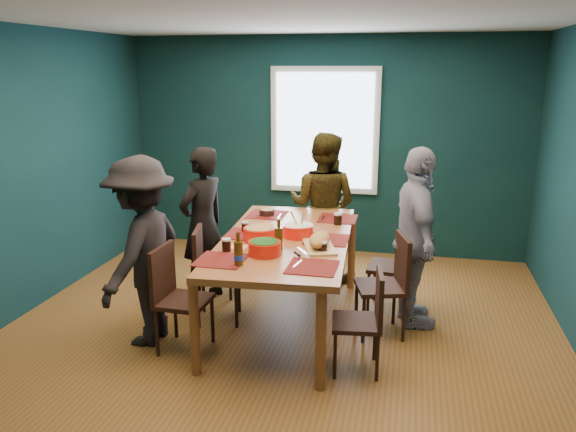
% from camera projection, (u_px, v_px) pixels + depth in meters
% --- Properties ---
extents(room, '(5.01, 5.01, 2.71)m').
position_uv_depth(room, '(285.00, 178.00, 4.91)').
color(room, '#98582C').
rests_on(room, ground).
extents(dining_table, '(1.24, 2.28, 0.84)m').
position_uv_depth(dining_table, '(286.00, 246.00, 5.03)').
color(dining_table, brown).
rests_on(dining_table, floor).
extents(chair_left_far, '(0.39, 0.39, 0.87)m').
position_uv_depth(chair_left_far, '(212.00, 247.00, 5.83)').
color(chair_left_far, black).
rests_on(chair_left_far, floor).
extents(chair_left_mid, '(0.48, 0.48, 0.89)m').
position_uv_depth(chair_left_mid, '(209.00, 268.00, 5.18)').
color(chair_left_mid, black).
rests_on(chair_left_mid, floor).
extents(chair_left_near, '(0.42, 0.42, 0.90)m').
position_uv_depth(chair_left_near, '(174.00, 290.00, 4.65)').
color(chair_left_near, black).
rests_on(chair_left_near, floor).
extents(chair_right_far, '(0.44, 0.44, 0.90)m').
position_uv_depth(chair_right_far, '(400.00, 259.00, 5.39)').
color(chair_right_far, black).
rests_on(chair_right_far, floor).
extents(chair_right_mid, '(0.51, 0.51, 0.91)m').
position_uv_depth(chair_right_mid, '(391.00, 278.00, 4.92)').
color(chair_right_mid, black).
rests_on(chair_right_mid, floor).
extents(chair_right_near, '(0.42, 0.42, 0.82)m').
position_uv_depth(chair_right_near, '(367.00, 313.00, 4.31)').
color(chair_right_near, black).
rests_on(chair_right_near, floor).
extents(person_far_left, '(0.58, 0.68, 1.57)m').
position_uv_depth(person_far_left, '(203.00, 225.00, 5.62)').
color(person_far_left, black).
rests_on(person_far_left, floor).
extents(person_back, '(0.90, 0.76, 1.64)m').
position_uv_depth(person_back, '(323.00, 206.00, 6.23)').
color(person_back, black).
rests_on(person_back, floor).
extents(person_right, '(0.63, 1.04, 1.65)m').
position_uv_depth(person_right, '(416.00, 239.00, 5.03)').
color(person_right, white).
rests_on(person_right, floor).
extents(person_near_left, '(0.68, 1.09, 1.62)m').
position_uv_depth(person_near_left, '(143.00, 252.00, 4.72)').
color(person_near_left, black).
rests_on(person_near_left, floor).
extents(bowl_salad, '(0.29, 0.29, 0.12)m').
position_uv_depth(bowl_salad, '(260.00, 233.00, 4.91)').
color(bowl_salad, red).
rests_on(bowl_salad, dining_table).
extents(bowl_dumpling, '(0.27, 0.27, 0.25)m').
position_uv_depth(bowl_dumpling, '(298.00, 230.00, 5.02)').
color(bowl_dumpling, red).
rests_on(bowl_dumpling, dining_table).
extents(bowl_herbs, '(0.27, 0.27, 0.12)m').
position_uv_depth(bowl_herbs, '(265.00, 247.00, 4.53)').
color(bowl_herbs, red).
rests_on(bowl_herbs, dining_table).
extents(cutting_board, '(0.37, 0.59, 0.13)m').
position_uv_depth(cutting_board, '(319.00, 241.00, 4.70)').
color(cutting_board, tan).
rests_on(cutting_board, dining_table).
extents(small_bowl, '(0.16, 0.16, 0.06)m').
position_uv_depth(small_bowl, '(267.00, 212.00, 5.74)').
color(small_bowl, black).
rests_on(small_bowl, dining_table).
extents(beer_bottle_a, '(0.07, 0.07, 0.26)m').
position_uv_depth(beer_bottle_a, '(238.00, 253.00, 4.28)').
color(beer_bottle_a, '#462B0C').
rests_on(beer_bottle_a, dining_table).
extents(beer_bottle_b, '(0.07, 0.07, 0.27)m').
position_uv_depth(beer_bottle_b, '(279.00, 238.00, 4.64)').
color(beer_bottle_b, '#462B0C').
rests_on(beer_bottle_b, dining_table).
extents(cola_glass_a, '(0.08, 0.08, 0.11)m').
position_uv_depth(cola_glass_a, '(226.00, 244.00, 4.61)').
color(cola_glass_a, black).
rests_on(cola_glass_a, dining_table).
extents(cola_glass_b, '(0.07, 0.07, 0.09)m').
position_uv_depth(cola_glass_b, '(323.00, 247.00, 4.58)').
color(cola_glass_b, black).
rests_on(cola_glass_b, dining_table).
extents(cola_glass_c, '(0.08, 0.08, 0.11)m').
position_uv_depth(cola_glass_c, '(338.00, 218.00, 5.40)').
color(cola_glass_c, black).
rests_on(cola_glass_c, dining_table).
extents(cola_glass_d, '(0.07, 0.07, 0.09)m').
position_uv_depth(cola_glass_d, '(245.00, 226.00, 5.17)').
color(cola_glass_d, black).
rests_on(cola_glass_d, dining_table).
extents(napkin_a, '(0.19, 0.19, 0.00)m').
position_uv_depth(napkin_a, '(333.00, 237.00, 5.00)').
color(napkin_a, '#E68461').
rests_on(napkin_a, dining_table).
extents(napkin_b, '(0.16, 0.16, 0.00)m').
position_uv_depth(napkin_b, '(238.00, 247.00, 4.73)').
color(napkin_b, '#E68461').
rests_on(napkin_b, dining_table).
extents(napkin_c, '(0.15, 0.15, 0.00)m').
position_uv_depth(napkin_c, '(309.00, 265.00, 4.31)').
color(napkin_c, '#E68461').
rests_on(napkin_c, dining_table).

